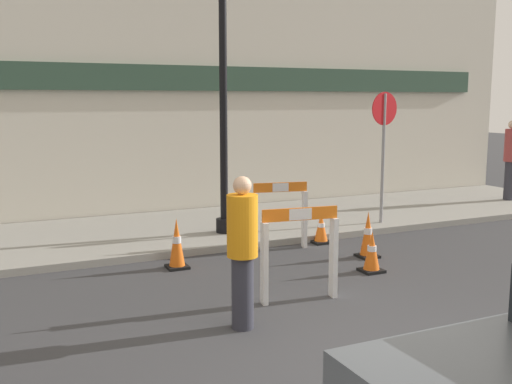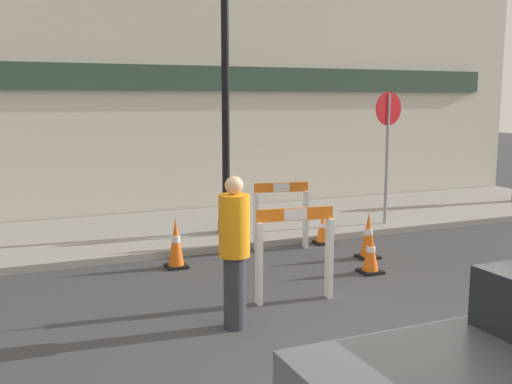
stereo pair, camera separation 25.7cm
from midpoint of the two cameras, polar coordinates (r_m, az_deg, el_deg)
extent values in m
plane|color=#38383A|center=(5.63, 13.47, -16.48)|extent=(60.00, 60.00, 0.00)
cube|color=gray|center=(10.88, -6.14, -3.55)|extent=(18.00, 3.24, 0.11)
cube|color=beige|center=(12.27, -8.74, 10.47)|extent=(18.00, 0.12, 5.50)
cube|color=#2D4738|center=(12.16, -8.61, 10.72)|extent=(16.20, 0.10, 0.50)
cylinder|color=black|center=(10.33, -2.12, -3.18)|extent=(0.29, 0.29, 0.24)
cylinder|color=black|center=(10.10, -2.21, 10.99)|extent=(0.13, 0.13, 5.30)
cylinder|color=gray|center=(11.18, 13.00, 3.04)|extent=(0.06, 0.06, 2.37)
cylinder|color=red|center=(11.12, 13.17, 7.73)|extent=(0.60, 0.10, 0.60)
cube|color=white|center=(9.69, 5.51, -2.63)|extent=(0.08, 0.14, 0.93)
cube|color=white|center=(9.48, 0.78, -2.85)|extent=(0.08, 0.14, 0.93)
cube|color=orange|center=(9.48, 3.20, 0.45)|extent=(0.87, 0.19, 0.15)
cube|color=white|center=(9.48, 3.20, 0.45)|extent=(0.26, 0.08, 0.14)
cube|color=white|center=(7.01, 1.35, -6.86)|extent=(0.08, 0.14, 0.98)
cube|color=white|center=(7.31, 8.00, -6.28)|extent=(0.08, 0.14, 0.98)
cube|color=orange|center=(7.02, 4.81, -2.13)|extent=(0.93, 0.15, 0.15)
cube|color=white|center=(7.02, 4.81, -2.13)|extent=(0.28, 0.07, 0.13)
cube|color=black|center=(8.68, -6.75, -7.03)|extent=(0.30, 0.30, 0.04)
cone|color=orange|center=(8.58, -6.80, -4.70)|extent=(0.23, 0.22, 0.69)
cylinder|color=white|center=(8.58, -6.80, -4.47)|extent=(0.13, 0.13, 0.10)
cube|color=black|center=(9.29, 11.38, -6.07)|extent=(0.30, 0.30, 0.04)
cone|color=orange|center=(9.21, 11.44, -3.93)|extent=(0.22, 0.22, 0.67)
cylinder|color=white|center=(9.20, 11.45, -3.73)|extent=(0.13, 0.13, 0.09)
cube|color=black|center=(10.09, 7.08, -4.77)|extent=(0.30, 0.30, 0.04)
cone|color=orange|center=(10.03, 7.11, -3.30)|extent=(0.23, 0.22, 0.49)
cylinder|color=white|center=(10.02, 7.11, -3.17)|extent=(0.13, 0.13, 0.07)
cube|color=black|center=(8.54, 11.67, -7.41)|extent=(0.30, 0.30, 0.04)
cone|color=orange|center=(8.46, 11.73, -5.53)|extent=(0.23, 0.22, 0.54)
cylinder|color=white|center=(8.46, 11.74, -5.35)|extent=(0.13, 0.13, 0.08)
cylinder|color=#33333D|center=(6.34, -0.87, -9.53)|extent=(0.32, 0.32, 0.78)
cylinder|color=orange|center=(6.15, -0.89, -3.23)|extent=(0.45, 0.45, 0.65)
sphere|color=#DBAD89|center=(6.07, -0.90, 0.63)|extent=(0.26, 0.26, 0.19)
camera|label=1|loc=(0.13, -89.18, 0.13)|focal=42.00mm
camera|label=2|loc=(0.13, 90.82, -0.13)|focal=42.00mm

